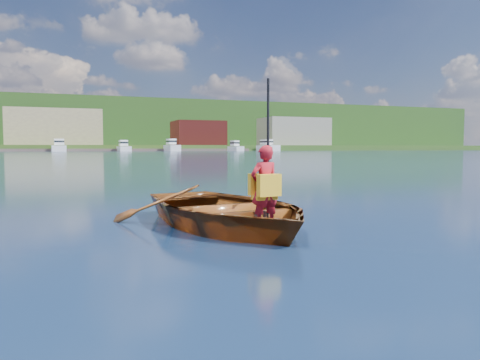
% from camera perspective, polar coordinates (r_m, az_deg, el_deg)
% --- Properties ---
extents(ground, '(600.00, 600.00, 0.00)m').
position_cam_1_polar(ground, '(6.43, -10.89, -6.91)').
color(ground, '#142447').
rests_on(ground, ground).
extents(rowboat, '(3.39, 4.33, 0.82)m').
position_cam_1_polar(rowboat, '(7.15, -1.86, -3.64)').
color(rowboat, maroon).
rests_on(rowboat, ground).
extents(child_paddler, '(0.45, 0.39, 2.07)m').
position_cam_1_polar(child_paddler, '(6.40, 3.01, -0.77)').
color(child_paddler, '#A71622').
rests_on(child_paddler, ground).
extents(shoreline, '(400.00, 140.00, 22.00)m').
position_cam_1_polar(shoreline, '(243.02, -20.01, 5.91)').
color(shoreline, '#375420').
rests_on(shoreline, ground).
extents(dock, '(159.91, 14.69, 0.80)m').
position_cam_1_polar(dock, '(154.24, -19.81, 3.46)').
color(dock, brown).
rests_on(dock, ground).
extents(waterfront_buildings, '(202.00, 16.00, 14.00)m').
position_cam_1_polar(waterfront_buildings, '(171.49, -22.51, 5.88)').
color(waterfront_buildings, maroon).
rests_on(waterfront_buildings, ground).
extents(marina_yachts, '(140.61, 13.96, 4.43)m').
position_cam_1_polar(marina_yachts, '(149.67, -22.36, 3.78)').
color(marina_yachts, white).
rests_on(marina_yachts, ground).
extents(hillside_trees, '(273.66, 82.12, 24.83)m').
position_cam_1_polar(hillside_trees, '(246.03, -17.20, 7.81)').
color(hillside_trees, '#382314').
rests_on(hillside_trees, ground).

